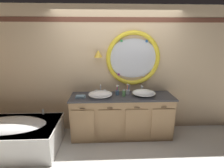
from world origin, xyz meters
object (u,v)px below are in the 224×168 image
sink_basin_left (100,94)px  toothbrush_holder_left (117,92)px  folded_hand_towel (80,97)px  sink_basin_right (144,93)px  toothbrush_holder_right (128,91)px  soap_dispenser (124,93)px  bathtub (10,135)px

sink_basin_left → toothbrush_holder_left: size_ratio=2.28×
toothbrush_holder_left → folded_hand_towel: bearing=-169.7°
sink_basin_left → folded_hand_towel: (-0.38, -0.04, -0.03)m
sink_basin_right → toothbrush_holder_right: (-0.30, 0.12, -0.01)m
sink_basin_left → toothbrush_holder_right: toothbrush_holder_right is taller
toothbrush_holder_right → soap_dispenser: toothbrush_holder_right is taller
bathtub → toothbrush_holder_left: toothbrush_holder_left is taller
sink_basin_left → toothbrush_holder_left: bearing=15.4°
sink_basin_right → toothbrush_holder_left: bearing=169.8°
toothbrush_holder_left → toothbrush_holder_right: size_ratio=0.91×
toothbrush_holder_left → sink_basin_right: bearing=-10.2°
sink_basin_left → toothbrush_holder_right: size_ratio=2.08×
sink_basin_right → toothbrush_holder_right: toothbrush_holder_right is taller
bathtub → sink_basin_left: bearing=13.3°
bathtub → soap_dispenser: 2.20m
toothbrush_holder_left → sink_basin_left: bearing=-164.6°
bathtub → soap_dispenser: soap_dispenser is taller
bathtub → sink_basin_right: sink_basin_right is taller
toothbrush_holder_right → folded_hand_towel: toothbrush_holder_right is taller
bathtub → folded_hand_towel: folded_hand_towel is taller
bathtub → folded_hand_towel: bearing=15.6°
sink_basin_right → toothbrush_holder_left: toothbrush_holder_left is taller
soap_dispenser → bathtub: bearing=-169.6°
soap_dispenser → sink_basin_left: bearing=179.9°
bathtub → toothbrush_holder_right: (2.17, 0.50, 0.62)m
folded_hand_towel → soap_dispenser: bearing=2.5°
sink_basin_right → soap_dispenser: 0.40m
toothbrush_holder_left → soap_dispenser: bearing=-37.7°
bathtub → toothbrush_holder_right: toothbrush_holder_right is taller
sink_basin_right → bathtub: bearing=-171.3°
sink_basin_right → toothbrush_holder_right: size_ratio=2.02×
sink_basin_right → sink_basin_left: bearing=180.0°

